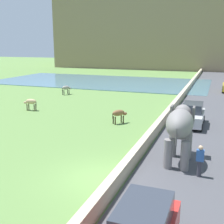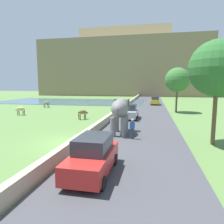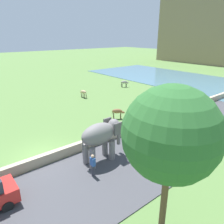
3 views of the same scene
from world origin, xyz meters
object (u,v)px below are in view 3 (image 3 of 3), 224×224
elephant (101,136)px  cow_tan (83,92)px  car_silver (167,124)px  cow_grey (124,82)px  person_beside_elephant (93,165)px  cow_brown (118,112)px

elephant → cow_tan: (-15.15, 7.85, -1.20)m
elephant → car_silver: 7.75m
elephant → car_silver: (0.01, 7.67, -1.14)m
cow_tan → cow_grey: same height
elephant → person_beside_elephant: elephant is taller
cow_tan → car_silver: bearing=-0.7°
cow_tan → cow_brown: 9.67m
person_beside_elephant → cow_brown: 10.40m
car_silver → cow_tan: (-15.16, 0.18, -0.06)m
car_silver → cow_brown: 5.77m
elephant → cow_tan: elephant is taller
cow_brown → person_beside_elephant: bearing=-49.2°
car_silver → cow_tan: car_silver is taller
car_silver → cow_grey: size_ratio=2.89×
cow_tan → cow_grey: 9.29m
car_silver → cow_grey: bearing=150.2°
person_beside_elephant → car_silver: (-1.19, 9.23, 0.03)m
person_beside_elephant → elephant: bearing=127.4°
cow_grey → person_beside_elephant: bearing=-46.6°
cow_tan → cow_brown: size_ratio=1.09×
cow_brown → cow_grey: (-10.80, 10.74, 0.00)m
elephant → cow_tan: bearing=152.6°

